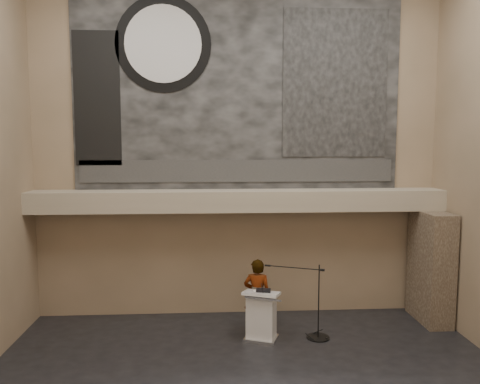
{
  "coord_description": "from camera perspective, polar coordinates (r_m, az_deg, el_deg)",
  "views": [
    {
      "loc": [
        -0.66,
        -7.65,
        4.35
      ],
      "look_at": [
        0.0,
        3.2,
        3.2
      ],
      "focal_mm": 35.0,
      "sensor_mm": 36.0,
      "label": 1
    }
  ],
  "objects": [
    {
      "name": "wall_back",
      "position": [
        11.67,
        -0.24,
        5.55
      ],
      "size": [
        10.0,
        0.02,
        8.5
      ],
      "primitive_type": "cube",
      "color": "#7B674E",
      "rests_on": "floor"
    },
    {
      "name": "wall_front",
      "position": [
        3.71,
        6.73,
        4.42
      ],
      "size": [
        10.0,
        0.02,
        8.5
      ],
      "primitive_type": "cube",
      "color": "#7B674E",
      "rests_on": "floor"
    },
    {
      "name": "soffit",
      "position": [
        11.36,
        -0.12,
        -1.04
      ],
      "size": [
        10.0,
        0.8,
        0.5
      ],
      "primitive_type": "cube",
      "color": "gray",
      "rests_on": "wall_back"
    },
    {
      "name": "sprinkler_left",
      "position": [
        11.37,
        -8.19,
        -2.52
      ],
      "size": [
        0.04,
        0.04,
        0.06
      ],
      "primitive_type": "cylinder",
      "color": "#B2893D",
      "rests_on": "soffit"
    },
    {
      "name": "sprinkler_right",
      "position": [
        11.61,
        9.3,
        -2.36
      ],
      "size": [
        0.04,
        0.04,
        0.06
      ],
      "primitive_type": "cylinder",
      "color": "#B2893D",
      "rests_on": "soffit"
    },
    {
      "name": "banner",
      "position": [
        11.72,
        -0.23,
        12.65
      ],
      "size": [
        8.0,
        0.05,
        5.0
      ],
      "primitive_type": "cube",
      "color": "black",
      "rests_on": "wall_back"
    },
    {
      "name": "banner_text_strip",
      "position": [
        11.62,
        -0.22,
        2.59
      ],
      "size": [
        7.76,
        0.02,
        0.55
      ],
      "primitive_type": "cube",
      "color": "#2A2A2A",
      "rests_on": "banner"
    },
    {
      "name": "banner_clock_rim",
      "position": [
        11.87,
        -9.35,
        17.38
      ],
      "size": [
        2.3,
        0.02,
        2.3
      ],
      "primitive_type": "cylinder",
      "rotation": [
        1.57,
        0.0,
        0.0
      ],
      "color": "black",
      "rests_on": "banner"
    },
    {
      "name": "banner_clock_face",
      "position": [
        11.85,
        -9.36,
        17.4
      ],
      "size": [
        1.84,
        0.02,
        1.84
      ],
      "primitive_type": "cylinder",
      "rotation": [
        1.57,
        0.0,
        0.0
      ],
      "color": "silver",
      "rests_on": "banner"
    },
    {
      "name": "banner_building_print",
      "position": [
        12.07,
        11.53,
        12.82
      ],
      "size": [
        2.6,
        0.02,
        3.6
      ],
      "primitive_type": "cube",
      "color": "black",
      "rests_on": "banner"
    },
    {
      "name": "banner_brick_print",
      "position": [
        11.95,
        -17.03,
        10.82
      ],
      "size": [
        1.1,
        0.02,
        3.2
      ],
      "primitive_type": "cube",
      "color": "black",
      "rests_on": "banner"
    },
    {
      "name": "stone_pier",
      "position": [
        12.4,
        22.24,
        -8.42
      ],
      "size": [
        0.6,
        1.4,
        2.7
      ],
      "primitive_type": "cube",
      "color": "#45372A",
      "rests_on": "floor"
    },
    {
      "name": "lectern",
      "position": [
        10.65,
        2.61,
        -14.86
      ],
      "size": [
        0.91,
        0.78,
        1.14
      ],
      "rotation": [
        0.0,
        0.0,
        -0.37
      ],
      "color": "silver",
      "rests_on": "floor"
    },
    {
      "name": "binder",
      "position": [
        10.49,
        2.86,
        -11.91
      ],
      "size": [
        0.35,
        0.3,
        0.04
      ],
      "primitive_type": "cube",
      "rotation": [
        0.0,
        0.0,
        -0.14
      ],
      "color": "black",
      "rests_on": "lectern"
    },
    {
      "name": "papers",
      "position": [
        10.44,
        2.27,
        -12.09
      ],
      "size": [
        0.23,
        0.29,
        0.0
      ],
      "primitive_type": "cube",
      "rotation": [
        0.0,
        0.0,
        0.16
      ],
      "color": "white",
      "rests_on": "lectern"
    },
    {
      "name": "speaker_person",
      "position": [
        10.95,
        2.12,
        -12.55
      ],
      "size": [
        0.71,
        0.56,
        1.72
      ],
      "primitive_type": "imported",
      "rotation": [
        0.0,
        0.0,
        2.88
      ],
      "color": "silver",
      "rests_on": "floor"
    },
    {
      "name": "mic_stand",
      "position": [
        11.0,
        9.28,
        -15.89
      ],
      "size": [
        1.42,
        0.71,
        1.68
      ],
      "rotation": [
        0.0,
        0.0,
        -0.37
      ],
      "color": "black",
      "rests_on": "floor"
    }
  ]
}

